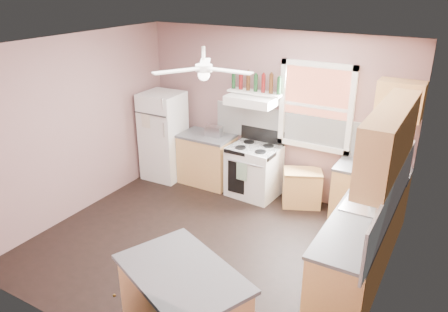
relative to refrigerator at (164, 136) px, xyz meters
The scene contains 32 objects.
floor 2.53m from the refrigerator, 39.34° to the right, with size 4.50×4.50×0.00m, color black.
ceiling 3.07m from the refrigerator, 39.34° to the right, with size 4.50×4.50×0.00m, color white.
wall_back 2.01m from the refrigerator, 14.99° to the left, with size 4.50×0.05×2.70m, color #7C5958.
wall_right 4.45m from the refrigerator, 20.25° to the right, with size 0.05×4.00×2.70m, color #7C5958.
wall_left 1.68m from the refrigerator, 105.14° to the right, with size 0.05×4.00×2.70m, color #7C5958.
backsplash_back 2.39m from the refrigerator, 11.22° to the left, with size 2.90×0.03×0.55m, color white.
backsplash_right 4.29m from the refrigerator, 16.66° to the right, with size 0.03×2.60×0.55m, color white.
window_view 2.77m from the refrigerator, ahead, with size 1.00×0.02×1.20m, color brown.
window_frame 2.77m from the refrigerator, ahead, with size 1.16×0.07×1.36m, color white.
refrigerator is the anchor object (origin of this frame).
base_cabinet_left 0.90m from the refrigerator, 12.22° to the left, with size 0.90×0.60×0.86m, color tan.
counter_left 0.83m from the refrigerator, 12.22° to the left, with size 0.92×0.62×0.04m, color #49494C.
toaster 0.98m from the refrigerator, 10.75° to the left, with size 0.28×0.16×0.18m, color silver.
stove 1.78m from the refrigerator, ahead, with size 0.79×0.64×0.86m, color white.
range_hood 1.85m from the refrigerator, ahead, with size 0.78×0.50×0.14m, color white.
bottle_shelf 1.91m from the refrigerator, 11.89° to the left, with size 0.90×0.26×0.03m, color white.
cart 2.62m from the refrigerator, ahead, with size 0.59×0.39×0.59m, color tan.
base_cabinet_corner 3.63m from the refrigerator, ahead, with size 1.00×0.60×0.86m, color tan.
base_cabinet_right 4.02m from the refrigerator, 17.83° to the right, with size 0.60×2.20×0.86m, color tan.
counter_corner 3.62m from the refrigerator, ahead, with size 1.02×0.62×0.04m, color #49494C.
counter_right 4.00m from the refrigerator, 17.87° to the right, with size 0.62×2.22×0.04m, color #49494C.
sink 3.94m from the refrigerator, 15.10° to the right, with size 0.55×0.45×0.03m, color silver.
faucet 4.10m from the refrigerator, 14.52° to the right, with size 0.03×0.03×0.14m, color silver.
upper_cabinet_right 4.19m from the refrigerator, 14.59° to the right, with size 0.33×1.80×0.76m, color tan.
upper_cabinet_corner 3.98m from the refrigerator, ahead, with size 0.60×0.33×0.52m, color tan.
paper_towel 3.97m from the refrigerator, ahead, with size 0.12×0.12×0.26m, color white.
island 4.09m from the refrigerator, 50.12° to the right, with size 1.21×0.77×0.86m, color tan.
island_top 4.07m from the refrigerator, 50.12° to the right, with size 1.28×0.84×0.04m, color #49494C.
ceiling_fan_hub 2.92m from the refrigerator, 39.34° to the right, with size 0.20×0.20×0.08m, color white.
soap_bottle 3.99m from the refrigerator, 14.21° to the right, with size 0.09×0.09×0.22m, color silver.
red_caddy 3.94m from the refrigerator, 10.98° to the right, with size 0.18×0.12×0.10m, color #AF0F0F.
wine_bottles 1.99m from the refrigerator, 11.88° to the left, with size 0.86×0.06×0.31m.
Camera 1 is at (2.76, -4.29, 3.45)m, focal length 35.00 mm.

